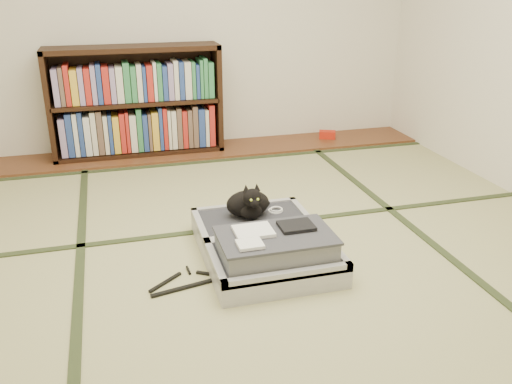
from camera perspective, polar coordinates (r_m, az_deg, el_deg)
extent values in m
plane|color=tan|center=(3.08, 0.84, -6.79)|extent=(4.50, 4.50, 0.00)
cube|color=brown|center=(4.88, -5.75, 4.38)|extent=(4.00, 0.50, 0.02)
cube|color=red|center=(5.22, 7.51, 6.01)|extent=(0.17, 0.14, 0.07)
plane|color=silver|center=(4.90, -6.85, 18.62)|extent=(4.00, 0.00, 4.00)
cube|color=#2D381E|center=(2.99, -18.13, -8.86)|extent=(0.05, 4.50, 0.01)
cube|color=#2D381E|center=(3.46, 17.00, -4.30)|extent=(0.05, 4.50, 0.01)
cube|color=#2D381E|center=(3.42, -1.03, -3.60)|extent=(4.00, 0.05, 0.01)
cube|color=#2D381E|center=(4.60, -5.09, 3.21)|extent=(4.00, 0.05, 0.01)
cube|color=black|center=(4.79, -20.88, 8.41)|extent=(0.04, 0.33, 0.92)
cube|color=black|center=(4.85, -4.15, 9.97)|extent=(0.04, 0.33, 0.92)
cube|color=black|center=(4.88, -12.05, 4.26)|extent=(1.43, 0.33, 0.04)
cube|color=black|center=(4.70, -12.93, 14.53)|extent=(1.43, 0.33, 0.04)
cube|color=black|center=(4.77, -12.47, 9.27)|extent=(1.37, 0.33, 0.03)
cube|color=black|center=(4.92, -12.60, 9.67)|extent=(1.43, 0.02, 0.92)
cube|color=gray|center=(4.80, -12.24, 6.69)|extent=(1.29, 0.23, 0.39)
cube|color=gray|center=(4.71, -12.65, 11.47)|extent=(1.29, 0.23, 0.35)
cube|color=#B4B4B9|center=(2.87, 2.06, -7.80)|extent=(0.67, 0.45, 0.12)
cube|color=#2B2A31|center=(2.85, 2.07, -7.27)|extent=(0.60, 0.38, 0.09)
cube|color=#B4B4B9|center=(2.67, 3.42, -8.76)|extent=(0.67, 0.04, 0.04)
cube|color=#B4B4B9|center=(3.01, 0.90, -4.88)|extent=(0.67, 0.04, 0.04)
cube|color=#B4B4B9|center=(2.77, -4.29, -7.54)|extent=(0.04, 0.45, 0.04)
cube|color=#B4B4B9|center=(2.94, 8.06, -5.84)|extent=(0.04, 0.45, 0.04)
cube|color=#B4B4B9|center=(3.25, -0.30, -3.99)|extent=(0.67, 0.45, 0.12)
cube|color=#2B2A31|center=(3.23, -0.31, -3.51)|extent=(0.60, 0.38, 0.09)
cube|color=#B4B4B9|center=(3.04, 0.71, -4.58)|extent=(0.67, 0.04, 0.04)
cube|color=#B4B4B9|center=(3.40, -1.22, -1.56)|extent=(0.67, 0.04, 0.04)
cube|color=#B4B4B9|center=(3.16, -5.91, -3.63)|extent=(0.04, 0.45, 0.04)
cube|color=#B4B4B9|center=(3.31, 5.03, -2.35)|extent=(0.04, 0.45, 0.04)
cylinder|color=black|center=(3.02, 0.81, -4.65)|extent=(0.61, 0.02, 0.02)
cube|color=gray|center=(2.81, 2.10, -5.82)|extent=(0.57, 0.35, 0.12)
cube|color=#3E4047|center=(2.78, 2.12, -4.60)|extent=(0.59, 0.37, 0.01)
cube|color=white|center=(2.78, -0.28, -4.13)|extent=(0.20, 0.16, 0.02)
cube|color=black|center=(2.85, 4.27, -3.57)|extent=(0.18, 0.14, 0.02)
cube|color=white|center=(2.66, -0.64, -5.51)|extent=(0.13, 0.11, 0.02)
cube|color=white|center=(2.64, -0.68, -10.52)|extent=(0.05, 0.01, 0.04)
cube|color=white|center=(2.67, 1.59, -10.40)|extent=(0.04, 0.01, 0.03)
cube|color=orange|center=(2.76, 7.94, -9.17)|extent=(0.04, 0.01, 0.03)
cube|color=#197F33|center=(2.73, 6.72, -9.06)|extent=(0.04, 0.01, 0.03)
ellipsoid|color=black|center=(3.22, -0.87, -1.24)|extent=(0.26, 0.17, 0.16)
ellipsoid|color=black|center=(3.16, -0.52, -2.06)|extent=(0.13, 0.09, 0.09)
ellipsoid|color=black|center=(3.10, -0.39, -0.60)|extent=(0.11, 0.10, 0.11)
sphere|color=black|center=(3.07, -0.18, -1.22)|extent=(0.05, 0.05, 0.05)
cone|color=black|center=(3.09, -1.06, 0.39)|extent=(0.04, 0.05, 0.05)
cone|color=black|center=(3.10, 0.09, 0.51)|extent=(0.04, 0.05, 0.05)
sphere|color=#A5BF33|center=(3.05, -0.52, -0.86)|extent=(0.02, 0.02, 0.02)
sphere|color=#A5BF33|center=(3.06, 0.19, -0.78)|extent=(0.02, 0.02, 0.02)
cylinder|color=black|center=(3.34, 0.28, -1.46)|extent=(0.16, 0.09, 0.03)
torus|color=white|center=(3.32, 2.05, -1.97)|extent=(0.09, 0.09, 0.01)
torus|color=white|center=(3.31, 2.15, -1.82)|extent=(0.08, 0.08, 0.01)
cube|color=black|center=(2.82, -6.63, -9.73)|extent=(0.44, 0.11, 0.01)
cube|color=black|center=(2.86, -9.52, -9.35)|extent=(0.18, 0.15, 0.01)
cube|color=black|center=(2.89, -4.20, -8.72)|extent=(0.20, 0.13, 0.01)
cylinder|color=black|center=(2.95, -7.12, -8.17)|extent=(0.02, 0.08, 0.01)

